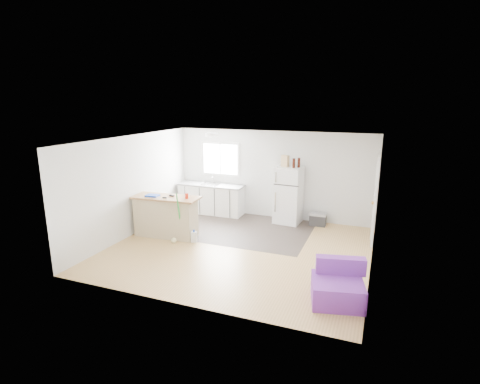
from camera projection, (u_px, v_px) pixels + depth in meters
name	position (u px, v px, depth m)	size (l,w,h in m)	color
room	(239.00, 196.00, 7.99)	(5.51, 5.01, 2.41)	#AF8549
vinyl_zone	(231.00, 227.00, 9.66)	(4.05, 2.50, 0.00)	#322925
window	(220.00, 159.00, 10.70)	(1.18, 0.06, 0.98)	white
interior_door	(376.00, 199.00, 8.48)	(0.11, 0.92, 2.10)	white
ceiling_fixture	(212.00, 135.00, 9.22)	(0.30, 0.30, 0.07)	white
kitchen_cabinets	(211.00, 198.00, 10.77)	(1.92, 0.61, 1.13)	white
peninsula	(166.00, 216.00, 8.94)	(1.64, 0.72, 0.98)	tan
refrigerator	(288.00, 195.00, 9.87)	(0.71, 0.68, 1.51)	white
cooler	(318.00, 219.00, 9.77)	(0.44, 0.31, 0.33)	#2A2A2D
purple_seat	(338.00, 287.00, 6.08)	(0.96, 0.93, 0.67)	purple
cleaner_jug	(194.00, 237.00, 8.62)	(0.15, 0.12, 0.30)	silver
mop	(176.00, 233.00, 8.57)	(0.22, 0.34, 1.20)	green
red_cup	(187.00, 196.00, 8.63)	(0.08, 0.08, 0.12)	red
blue_tray	(152.00, 195.00, 8.84)	(0.30, 0.22, 0.04)	#143CBF
tool_a	(172.00, 196.00, 8.85)	(0.14, 0.05, 0.03)	black
tool_b	(165.00, 198.00, 8.68)	(0.10, 0.04, 0.03)	black
cardboard_box	(285.00, 161.00, 9.66)	(0.20, 0.10, 0.30)	tan
bottle_left	(294.00, 163.00, 9.50)	(0.07, 0.07, 0.25)	#351109
bottle_right	(299.00, 163.00, 9.57)	(0.07, 0.07, 0.25)	#351109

